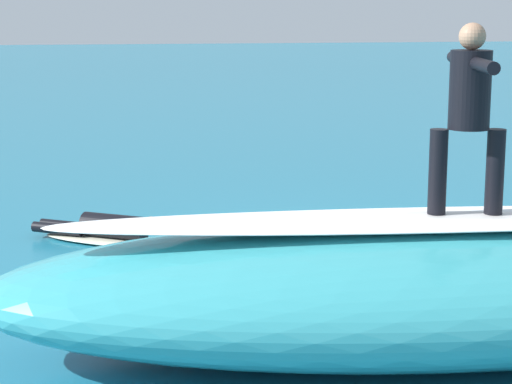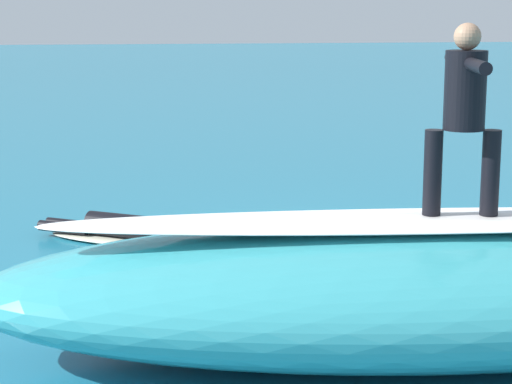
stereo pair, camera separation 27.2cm
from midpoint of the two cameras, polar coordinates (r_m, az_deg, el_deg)
name	(u,v)px [view 2 (the right image)]	position (r m, az deg, el deg)	size (l,w,h in m)	color
ground_plane	(323,265)	(11.40, 4.75, -4.37)	(120.00, 120.00, 0.00)	teal
wave_crest	(425,290)	(8.59, 10.98, -5.77)	(7.96, 2.71, 1.17)	teal
wave_foam_lip	(427,221)	(8.43, 11.14, -1.70)	(6.77, 0.95, 0.08)	white
surfboard_riding	(460,220)	(8.51, 13.01, -1.64)	(2.16, 0.49, 0.09)	silver
surfer_riding	(465,105)	(8.34, 13.32, 5.11)	(0.65, 1.56, 1.65)	black
surfboard_paddling	(119,240)	(12.46, -7.58, -2.87)	(2.06, 0.49, 0.08)	#EAE5C6
surfer_paddling	(110,225)	(12.49, -8.15, -2.00)	(1.66, 1.12, 0.33)	black
foam_patch_near	(258,255)	(11.59, 0.76, -3.81)	(0.85, 0.81, 0.10)	white
foam_patch_mid	(482,293)	(10.39, 14.15, -5.88)	(0.96, 0.71, 0.13)	white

